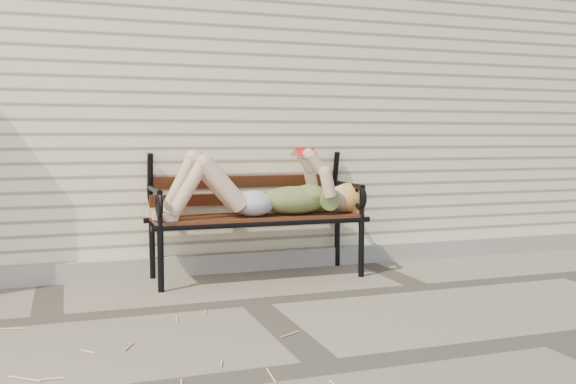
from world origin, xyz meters
name	(u,v)px	position (x,y,z in m)	size (l,w,h in m)	color
ground	(253,302)	(0.00, 0.00, 0.00)	(80.00, 80.00, 0.00)	#7B705E
house_wall	(175,96)	(0.00, 3.00, 1.50)	(8.00, 4.00, 3.00)	#F5ECC0
foundation_strip	(219,263)	(0.00, 0.97, 0.07)	(8.00, 0.10, 0.15)	#A3A093
garden_bench	(253,194)	(0.23, 0.81, 0.62)	(1.72, 0.68, 1.11)	black
reading_woman	(260,191)	(0.25, 0.67, 0.66)	(1.62, 0.37, 0.51)	#093642
straw_scatter	(79,358)	(-1.08, -0.76, 0.01)	(2.91, 1.73, 0.01)	#E8C771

